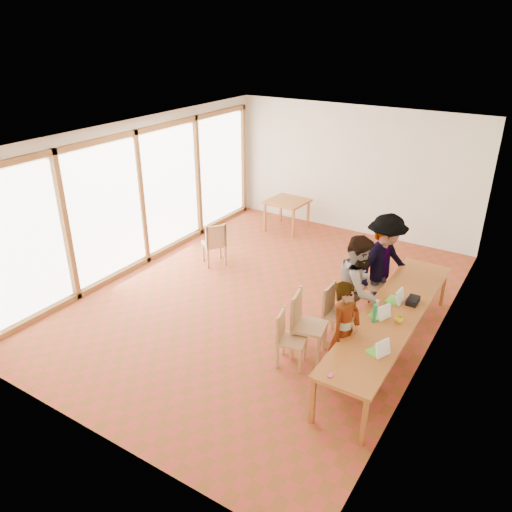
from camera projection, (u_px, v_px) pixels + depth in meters
The scene contains 25 objects.
ground at pixel (265, 298), 9.29m from camera, with size 8.00×8.00×0.00m, color #A23B27.
wall_back at pixel (354, 170), 11.71m from camera, with size 6.00×0.10×3.00m, color beige.
wall_front at pixel (81, 334), 5.59m from camera, with size 6.00×0.10×3.00m, color beige.
wall_right at pixel (443, 264), 7.21m from camera, with size 0.10×8.00×3.00m, color beige.
window_wall at pixel (140, 195), 10.08m from camera, with size 0.10×8.00×3.00m, color white.
ceiling at pixel (266, 135), 8.00m from camera, with size 6.00×8.00×0.04m, color white.
communal_table at pixel (392, 315), 7.44m from camera, with size 0.80×4.00×0.75m.
side_table at pixel (287, 204), 12.09m from camera, with size 0.90×0.90×0.75m.
chair_near at pixel (286, 333), 7.33m from camera, with size 0.48×0.48×0.46m.
chair_mid at pixel (303, 317), 7.52m from camera, with size 0.57×0.57×0.55m.
chair_far at pixel (334, 307), 7.91m from camera, with size 0.44×0.44×0.49m.
chair_empty at pixel (366, 275), 8.75m from camera, with size 0.58×0.58×0.55m.
chair_spare at pixel (215, 240), 10.31m from camera, with size 0.61×0.61×0.50m.
person_near at pixel (344, 332), 6.93m from camera, with size 0.56×0.37×1.53m, color gray.
person_mid at pixel (358, 289), 7.77m from camera, with size 0.87×0.68×1.79m, color gray.
person_far at pixel (384, 264), 8.54m from camera, with size 1.17×0.67×1.81m, color gray.
laptop_near at pixel (380, 350), 6.47m from camera, with size 0.30×0.32×0.22m.
laptop_mid at pixel (382, 314), 7.28m from camera, with size 0.30×0.32×0.22m.
laptop_far at pixel (397, 299), 7.67m from camera, with size 0.24×0.28×0.22m.
yellow_mug at pixel (399, 319), 7.16m from camera, with size 0.12×0.12×0.09m, color yellow.
green_bottle at pixel (374, 313), 7.13m from camera, with size 0.07×0.07×0.28m, color #1E7D47.
clear_glass at pixel (377, 303), 7.58m from camera, with size 0.07×0.07×0.09m, color silver.
condiment_cup at pixel (388, 307), 7.51m from camera, with size 0.08×0.08×0.06m, color white.
pink_phone at pixel (331, 375), 6.09m from camera, with size 0.05×0.10×0.01m, color #D03D71.
black_pouch at pixel (413, 301), 7.65m from camera, with size 0.16×0.26×0.09m, color black.
Camera 1 is at (4.16, -6.92, 4.67)m, focal length 35.00 mm.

